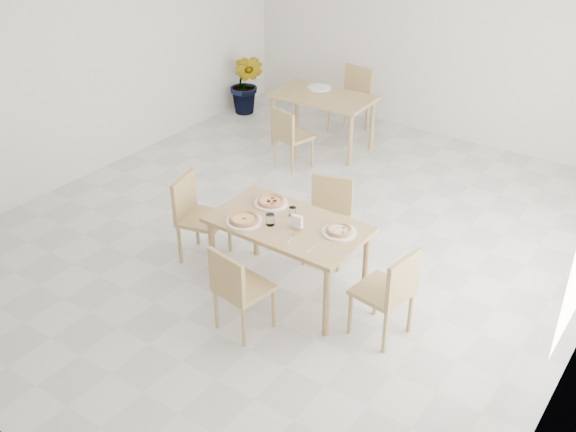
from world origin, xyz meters
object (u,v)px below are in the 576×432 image
Objects in this scene: main_table at (288,231)px; second_table at (323,102)px; chair_west at (196,212)px; potted_plant at (247,84)px; pizza_mushroom at (339,230)px; plate_empty at (319,88)px; chair_back_s at (290,134)px; chair_east at (390,289)px; chair_back_n at (353,95)px; tumbler_b at (292,211)px; napkin_holder at (297,222)px; chair_north at (329,213)px; pizza_margherita at (244,219)px; plate_margherita at (244,221)px; chair_south at (237,286)px; tumbler_a at (270,220)px; plate_pepperoni at (271,203)px; plate_mushroom at (339,232)px; pizza_pepperoni at (271,201)px.

second_table is at bearing 117.79° from main_table.
potted_plant is at bearing 16.60° from chair_west.
pizza_mushroom reaches higher than main_table.
pizza_mushroom is at bearing -54.76° from plate_empty.
chair_west reaches higher than chair_back_s.
chair_back_n is at bearing -137.54° from chair_east.
pizza_mushroom is 0.51m from tumbler_b.
napkin_holder is (-0.35, -0.14, 0.03)m from pizza_mushroom.
potted_plant is at bearing 122.76° from chair_north.
chair_back_n reaches higher than chair_north.
pizza_margherita is at bearing -157.74° from pizza_mushroom.
plate_margherita is at bearing -124.05° from chair_north.
main_table is at bearing -61.75° from plate_empty.
plate_empty is (-0.18, 0.97, 0.30)m from chair_back_s.
pizza_margherita is at bearing -129.72° from tumbler_b.
chair_west is at bearing 165.86° from plate_margherita.
chair_south is (-0.01, -0.73, -0.18)m from main_table.
chair_east is at bearing -2.41° from main_table.
tumbler_a is (0.22, 0.10, 0.04)m from plate_margherita.
chair_west is 10.39× the size of tumbler_b.
chair_south is at bearing -70.96° from plate_pepperoni.
chair_east is at bearing -15.57° from plate_mushroom.
chair_south is 0.96× the size of chair_east.
pizza_mushroom is 0.37× the size of chair_back_s.
chair_south is at bearing -66.50° from plate_empty.
napkin_holder is at bearing -46.51° from potted_plant.
plate_empty is (-2.20, 3.12, -0.02)m from pizza_mushroom.
tumbler_b is (0.29, -0.06, 0.01)m from pizza_pepperoni.
pizza_margherita and pizza_pepperoni have the same top height.
tumbler_b is at bearing 50.28° from plate_margherita.
chair_east reaches higher than chair_south.
pizza_mushroom is (-0.00, 0.00, 0.02)m from plate_mushroom.
napkin_holder reaches higher than chair_north.
tumbler_a reaches higher than pizza_margherita.
pizza_mushroom is 4.95m from potted_plant.
chair_west is at bearing -59.16° from potted_plant.
pizza_margherita is at bearing -155.80° from tumbler_a.
chair_east is at bearing -15.57° from pizza_mushroom.
potted_plant is (-2.85, 3.25, -0.29)m from plate_pepperoni.
plate_pepperoni is 0.23× the size of second_table.
pizza_pepperoni is 2.80× the size of tumbler_a.
plate_pepperoni is 0.41m from pizza_margherita.
plate_empty is (-1.71, 2.48, 0.27)m from chair_north.
plate_pepperoni reaches higher than second_table.
pizza_pepperoni is 0.50m from napkin_holder.
pizza_margherita reaches higher than plate_margherita.
chair_east is (1.09, 0.67, 0.02)m from chair_south.
napkin_holder is at bearing -60.90° from chair_back_n.
main_table is at bearing -82.01° from chair_south.
chair_back_n is 0.98× the size of potted_plant.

